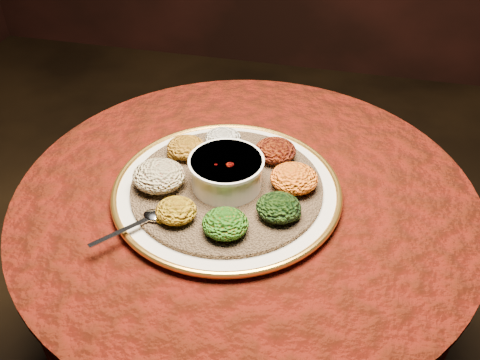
# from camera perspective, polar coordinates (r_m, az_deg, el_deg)

# --- Properties ---
(table) EXTENTS (0.96, 0.96, 0.73)m
(table) POSITION_cam_1_polar(r_m,az_deg,el_deg) (1.23, 0.54, -7.74)
(table) COLOR black
(table) RESTS_ON ground
(platter) EXTENTS (0.53, 0.53, 0.02)m
(platter) POSITION_cam_1_polar(r_m,az_deg,el_deg) (1.09, -1.41, -1.12)
(platter) COLOR beige
(platter) RESTS_ON table
(injera) EXTENTS (0.47, 0.47, 0.01)m
(injera) POSITION_cam_1_polar(r_m,az_deg,el_deg) (1.09, -1.42, -0.69)
(injera) COLOR brown
(injera) RESTS_ON platter
(stew_bowl) EXTENTS (0.15, 0.15, 0.06)m
(stew_bowl) POSITION_cam_1_polar(r_m,az_deg,el_deg) (1.06, -1.46, 1.02)
(stew_bowl) COLOR white
(stew_bowl) RESTS_ON injera
(spoon) EXTENTS (0.11, 0.12, 0.01)m
(spoon) POSITION_cam_1_polar(r_m,az_deg,el_deg) (1.02, -9.58, -4.00)
(spoon) COLOR silver
(spoon) RESTS_ON injera
(portion_ayib) EXTENTS (0.08, 0.08, 0.04)m
(portion_ayib) POSITION_cam_1_polar(r_m,az_deg,el_deg) (1.18, -1.81, 4.43)
(portion_ayib) COLOR beige
(portion_ayib) RESTS_ON injera
(portion_kitfo) EXTENTS (0.09, 0.08, 0.04)m
(portion_kitfo) POSITION_cam_1_polar(r_m,az_deg,el_deg) (1.14, 3.79, 3.16)
(portion_kitfo) COLOR black
(portion_kitfo) RESTS_ON injera
(portion_tikil) EXTENTS (0.10, 0.09, 0.05)m
(portion_tikil) POSITION_cam_1_polar(r_m,az_deg,el_deg) (1.07, 5.79, 0.18)
(portion_tikil) COLOR #AF7F0E
(portion_tikil) RESTS_ON injera
(portion_gomen) EXTENTS (0.09, 0.08, 0.04)m
(portion_gomen) POSITION_cam_1_polar(r_m,az_deg,el_deg) (1.00, 4.13, -2.93)
(portion_gomen) COLOR black
(portion_gomen) RESTS_ON injera
(portion_mixveg) EXTENTS (0.09, 0.08, 0.04)m
(portion_mixveg) POSITION_cam_1_polar(r_m,az_deg,el_deg) (0.97, -1.58, -4.66)
(portion_mixveg) COLOR #8B3A08
(portion_mixveg) RESTS_ON injera
(portion_kik) EXTENTS (0.08, 0.07, 0.04)m
(portion_kik) POSITION_cam_1_polar(r_m,az_deg,el_deg) (1.00, -6.83, -3.27)
(portion_kik) COLOR #A87E0E
(portion_kik) RESTS_ON injera
(portion_timatim) EXTENTS (0.11, 0.10, 0.05)m
(portion_timatim) POSITION_cam_1_polar(r_m,az_deg,el_deg) (1.08, -8.64, 0.44)
(portion_timatim) COLOR #790707
(portion_timatim) RESTS_ON injera
(portion_shiro) EXTENTS (0.08, 0.08, 0.04)m
(portion_shiro) POSITION_cam_1_polar(r_m,az_deg,el_deg) (1.16, -5.77, 3.49)
(portion_shiro) COLOR #9A5B12
(portion_shiro) RESTS_ON injera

